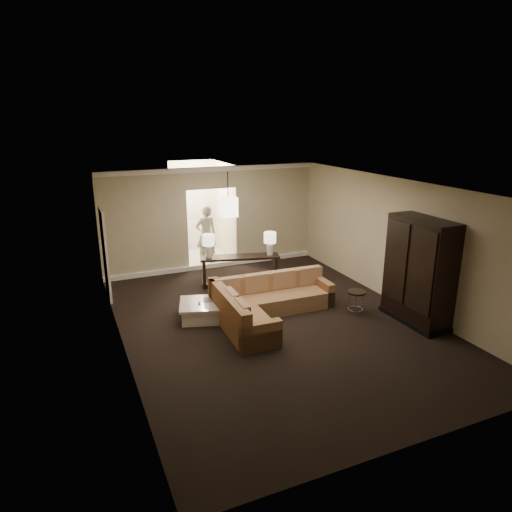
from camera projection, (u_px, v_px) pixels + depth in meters
name	position (u px, v px, depth m)	size (l,w,h in m)	color
ground	(275.00, 323.00, 9.39)	(8.00, 8.00, 0.00)	black
wall_back	(212.00, 218.00, 12.48)	(6.00, 0.04, 2.80)	beige
wall_front	(421.00, 349.00, 5.47)	(6.00, 0.04, 2.80)	beige
wall_left	(119.00, 279.00, 7.83)	(0.04, 8.00, 2.80)	beige
wall_right	(397.00, 242.00, 10.11)	(0.04, 8.00, 2.80)	beige
ceiling	(277.00, 187.00, 8.56)	(6.00, 8.00, 0.02)	white
crown_molding	(211.00, 169.00, 12.05)	(6.00, 0.10, 0.12)	white
baseboard	(214.00, 265.00, 12.83)	(6.00, 0.10, 0.12)	white
side_door	(105.00, 255.00, 10.41)	(0.05, 0.90, 2.10)	white
foyer	(198.00, 213.00, 13.69)	(1.44, 2.02, 2.80)	white
sectional_sofa	(265.00, 304.00, 9.54)	(2.70, 2.14, 0.79)	brown
coffee_table	(202.00, 310.00, 9.54)	(1.11, 1.11, 0.38)	silver
console_table	(240.00, 268.00, 11.38)	(2.01, 0.94, 0.76)	black
armoire	(419.00, 274.00, 9.17)	(0.65, 1.51, 2.18)	black
drink_table	(356.00, 297.00, 9.76)	(0.40, 0.40, 0.50)	black
table_lamp_left	(209.00, 242.00, 11.07)	(0.30, 0.30, 0.58)	silver
table_lamp_right	(270.00, 240.00, 11.28)	(0.30, 0.30, 0.58)	silver
pendant_light	(228.00, 207.00, 11.18)	(0.38, 0.38, 1.09)	black
person	(206.00, 232.00, 12.84)	(0.69, 0.46, 1.91)	beige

